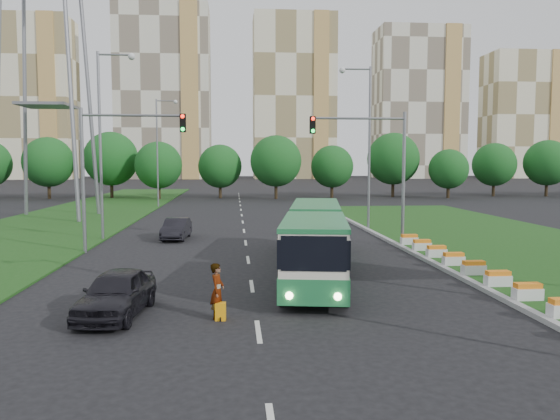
{
  "coord_description": "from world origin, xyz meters",
  "views": [
    {
      "loc": [
        -3.68,
        -21.86,
        5.02
      ],
      "look_at": [
        -1.37,
        5.74,
        2.6
      ],
      "focal_mm": 35.0,
      "sensor_mm": 36.0,
      "label": 1
    }
  ],
  "objects": [
    {
      "name": "flower_planters",
      "position": [
        6.7,
        0.8,
        0.45
      ],
      "size": [
        1.1,
        18.1,
        0.6
      ],
      "primitive_type": null,
      "color": "silver",
      "rests_on": "grass_median"
    },
    {
      "name": "ground",
      "position": [
        0.0,
        0.0,
        0.0
      ],
      "size": [
        360.0,
        360.0,
        0.0
      ],
      "primitive_type": "plane",
      "color": "black",
      "rests_on": "ground"
    },
    {
      "name": "midrise_east",
      "position": [
        90.0,
        150.0,
        20.0
      ],
      "size": [
        24.0,
        14.0,
        40.0
      ],
      "primitive_type": "cube",
      "color": "beige",
      "rests_on": "ground"
    },
    {
      "name": "shopping_trolley",
      "position": [
        -4.15,
        -4.73,
        0.28
      ],
      "size": [
        0.33,
        0.35,
        0.57
      ],
      "rotation": [
        0.0,
        0.0,
        -0.06
      ],
      "color": "#F49D0C",
      "rests_on": "ground"
    },
    {
      "name": "apartment_tower_west",
      "position": [
        -65.0,
        150.0,
        24.0
      ],
      "size": [
        26.0,
        15.0,
        48.0
      ],
      "primitive_type": "cube",
      "color": "beige",
      "rests_on": "ground"
    },
    {
      "name": "traffic_mast_left",
      "position": [
        -10.38,
        9.0,
        5.35
      ],
      "size": [
        5.76,
        0.32,
        8.0
      ],
      "color": "slate",
      "rests_on": "ground"
    },
    {
      "name": "apartment_tower_ceast",
      "position": [
        15.0,
        150.0,
        25.0
      ],
      "size": [
        25.0,
        15.0,
        50.0
      ],
      "primitive_type": "cube",
      "color": "beige",
      "rests_on": "ground"
    },
    {
      "name": "pedestrian",
      "position": [
        -4.25,
        -4.5,
        0.9
      ],
      "size": [
        0.58,
        0.74,
        1.8
      ],
      "primitive_type": "imported",
      "rotation": [
        0.0,
        0.0,
        1.32
      ],
      "color": "gray",
      "rests_on": "ground"
    },
    {
      "name": "street_lamps",
      "position": [
        -3.0,
        10.0,
        6.0
      ],
      "size": [
        36.0,
        60.0,
        12.0
      ],
      "primitive_type": null,
      "color": "slate",
      "rests_on": "ground"
    },
    {
      "name": "apartment_tower_cwest",
      "position": [
        -25.0,
        150.0,
        26.0
      ],
      "size": [
        28.0,
        15.0,
        52.0
      ],
      "primitive_type": "cube",
      "color": "beige",
      "rests_on": "ground"
    },
    {
      "name": "lane_markings",
      "position": [
        -3.0,
        20.0,
        0.0
      ],
      "size": [
        0.2,
        100.0,
        0.01
      ],
      "primitive_type": null,
      "color": "silver",
      "rests_on": "ground"
    },
    {
      "name": "apartment_tower_east",
      "position": [
        55.0,
        150.0,
        23.5
      ],
      "size": [
        27.0,
        15.0,
        47.0
      ],
      "primitive_type": "cube",
      "color": "beige",
      "rests_on": "ground"
    },
    {
      "name": "articulated_bus",
      "position": [
        -0.08,
        2.89,
        1.54
      ],
      "size": [
        2.38,
        15.26,
        2.51
      ],
      "rotation": [
        0.0,
        0.0,
        -0.16
      ],
      "color": "beige",
      "rests_on": "ground"
    },
    {
      "name": "grass_median",
      "position": [
        13.0,
        8.0,
        0.07
      ],
      "size": [
        14.0,
        60.0,
        0.15
      ],
      "primitive_type": "cube",
      "color": "#194714",
      "rests_on": "ground"
    },
    {
      "name": "left_verge",
      "position": [
        -18.0,
        25.0,
        0.05
      ],
      "size": [
        12.0,
        110.0,
        0.1
      ],
      "primitive_type": "cube",
      "color": "#194714",
      "rests_on": "ground"
    },
    {
      "name": "median_kerb",
      "position": [
        6.05,
        8.0,
        0.09
      ],
      "size": [
        0.3,
        60.0,
        0.18
      ],
      "primitive_type": "cube",
      "color": "#949494",
      "rests_on": "ground"
    },
    {
      "name": "tree_line",
      "position": [
        10.0,
        55.0,
        4.5
      ],
      "size": [
        120.0,
        8.0,
        9.0
      ],
      "primitive_type": null,
      "color": "#144E19",
      "rests_on": "ground"
    },
    {
      "name": "car_left_near",
      "position": [
        -7.56,
        -3.93,
        0.76
      ],
      "size": [
        2.29,
        4.63,
        1.52
      ],
      "primitive_type": "imported",
      "rotation": [
        0.0,
        0.0,
        -0.12
      ],
      "color": "black",
      "rests_on": "ground"
    },
    {
      "name": "car_left_far",
      "position": [
        -7.49,
        14.07,
        0.68
      ],
      "size": [
        1.74,
        4.22,
        1.36
      ],
      "primitive_type": "imported",
      "rotation": [
        0.0,
        0.0,
        -0.07
      ],
      "color": "black",
      "rests_on": "ground"
    },
    {
      "name": "traffic_mast_median",
      "position": [
        4.78,
        10.0,
        5.35
      ],
      "size": [
        5.76,
        0.32,
        8.0
      ],
      "color": "slate",
      "rests_on": "ground"
    }
  ]
}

